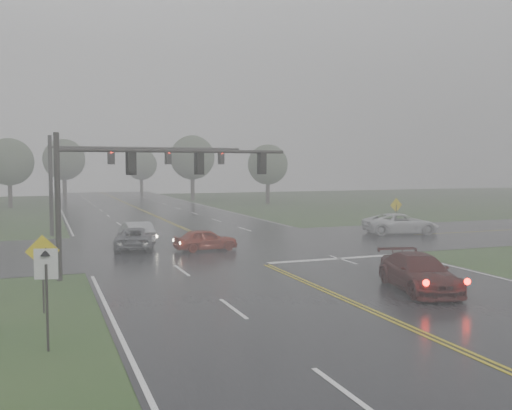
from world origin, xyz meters
name	(u,v)px	position (x,y,z in m)	size (l,w,h in m)	color
ground	(445,344)	(0.00, 0.00, 0.00)	(180.00, 180.00, 0.00)	#27451D
main_road	(231,249)	(0.00, 20.00, 0.00)	(18.00, 160.00, 0.02)	black
cross_street	(221,245)	(0.00, 22.00, 0.00)	(120.00, 14.00, 0.02)	black
stop_bar	(339,259)	(4.50, 14.40, 0.00)	(8.50, 0.50, 0.01)	white
sedan_maroon	(419,291)	(3.62, 6.11, 0.00)	(2.09, 5.15, 1.49)	#3A0C0A
sedan_red	(206,251)	(-1.58, 20.02, 0.00)	(1.55, 3.85, 1.31)	maroon
sedan_silver	(136,245)	(-5.12, 24.17, 0.00)	(1.60, 4.59, 1.51)	#A7AAAF
car_grey	(134,249)	(-5.55, 22.17, 0.00)	(2.22, 4.82, 1.34)	#595A60
pickup_white	(401,234)	(14.42, 22.79, 0.00)	(2.59, 5.62, 1.56)	silver
signal_gantry_near	(133,177)	(-6.85, 13.64, 4.64)	(11.07, 0.29, 6.65)	black
signal_gantry_far	(115,165)	(-5.57, 31.00, 5.23)	(14.68, 0.37, 7.38)	black
sign_diamond_west	(43,260)	(-10.89, 7.89, 1.87)	(1.15, 0.11, 2.77)	black
sign_arrow_white	(46,280)	(-10.81, 3.43, 2.02)	(0.63, 0.20, 2.89)	black
sign_diamond_east	(396,209)	(14.91, 24.14, 1.79)	(1.11, 0.12, 2.66)	black
tree_nw_a	(9,162)	(-14.40, 62.32, 5.58)	(5.78, 5.78, 8.49)	#2D251D
tree_ne_a	(192,158)	(10.15, 68.86, 6.32)	(6.54, 6.54, 9.61)	#2D251D
tree_n_mid	(64,160)	(-7.47, 78.15, 6.04)	(6.26, 6.26, 9.19)	#2D251D
tree_e_near	(268,165)	(17.94, 58.41, 5.27)	(5.46, 5.46, 8.02)	#2D251D
tree_n_far	(141,165)	(5.86, 88.33, 5.28)	(5.48, 5.48, 8.04)	#2D251D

